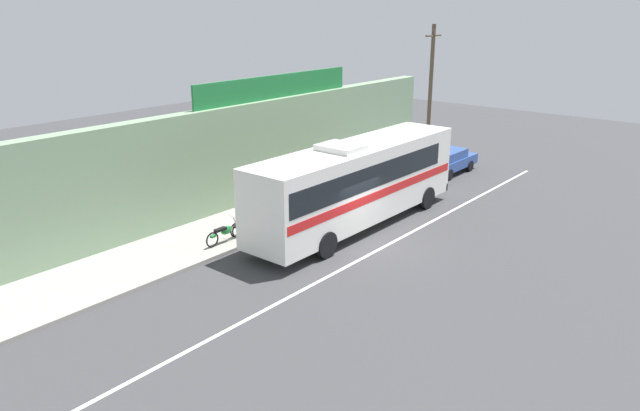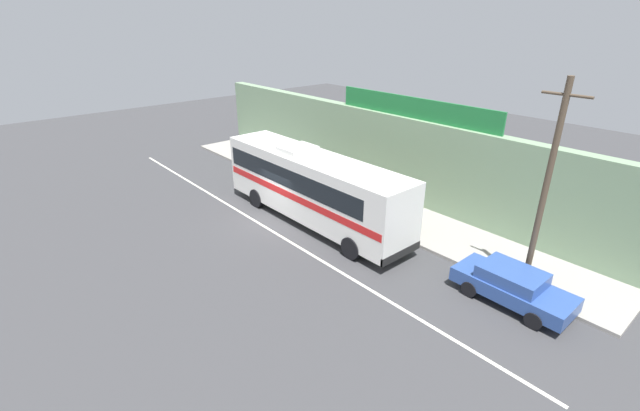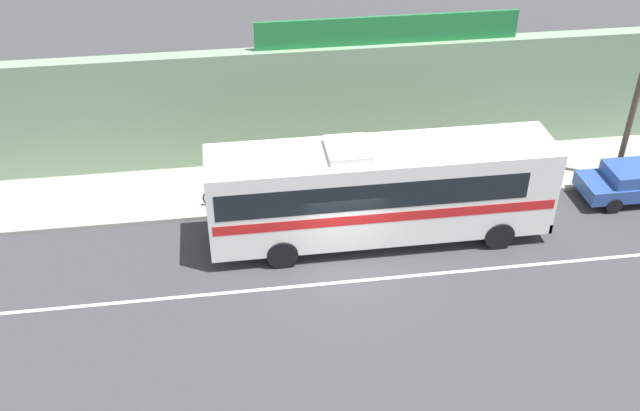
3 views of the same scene
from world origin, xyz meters
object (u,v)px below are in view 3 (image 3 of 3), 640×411
(motorcycle_black, at_px, (228,194))
(pedestrian_near_shop, at_px, (476,157))
(parked_car, at_px, (636,181))
(motorcycle_blue, at_px, (262,190))
(intercity_bus, at_px, (378,188))

(motorcycle_black, bearing_deg, pedestrian_near_shop, 2.18)
(parked_car, relative_size, motorcycle_blue, 2.32)
(intercity_bus, height_order, motorcycle_blue, intercity_bus)
(parked_car, relative_size, pedestrian_near_shop, 2.42)
(parked_car, distance_m, motorcycle_blue, 14.10)
(motorcycle_blue, relative_size, pedestrian_near_shop, 1.04)
(motorcycle_black, relative_size, pedestrian_near_shop, 1.12)
(motorcycle_blue, height_order, pedestrian_near_shop, pedestrian_near_shop)
(motorcycle_blue, xyz_separation_m, motorcycle_black, (-1.26, -0.09, 0.00))
(motorcycle_black, distance_m, pedestrian_near_shop, 9.60)
(motorcycle_blue, height_order, motorcycle_black, same)
(pedestrian_near_shop, bearing_deg, motorcycle_blue, -178.14)
(intercity_bus, height_order, motorcycle_black, intercity_bus)
(parked_car, distance_m, pedestrian_near_shop, 6.02)
(intercity_bus, distance_m, parked_car, 10.34)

